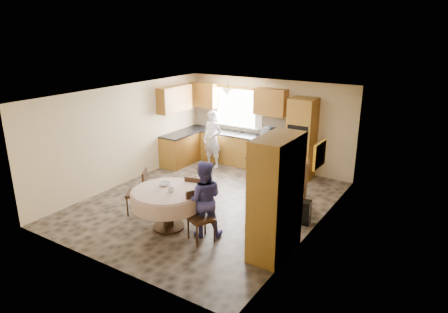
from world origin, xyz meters
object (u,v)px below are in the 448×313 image
Objects in this scene: chair_left at (140,190)px; person_sink at (212,139)px; cupboard at (276,197)px; chair_right at (199,213)px; dining_table at (168,198)px; chair_back at (195,194)px; oven_tower at (302,139)px; person_dining at (204,199)px; sideboard at (276,182)px.

person_sink is at bearing 154.42° from chair_left.
cupboard is 4.77m from person_sink.
cupboard is 1.54m from chair_right.
dining_table is 0.95m from chair_left.
chair_back is at bearing 66.76° from chair_right.
oven_tower is at bearing 120.14° from chair_left.
person_sink is at bearing -75.51° from chair_back.
person_dining is at bearing 124.64° from chair_back.
sideboard reaches higher than chair_back.
person_dining is at bearing 56.02° from chair_left.
chair_back is 3.19m from person_sink.
chair_left is 1.06× the size of chair_back.
oven_tower is 1.89m from sideboard.
oven_tower is 4.27m from dining_table.
chair_right is at bearing 117.15° from chair_back.
chair_left is at bearing -117.72° from oven_tower.
chair_back is 0.94× the size of chair_right.
oven_tower is 4.17m from chair_right.
dining_table is 0.88× the size of person_sink.
sideboard is 0.90× the size of person_dining.
chair_right is at bearing -59.29° from person_sink.
cupboard is 1.32× the size of person_sink.
sideboard reaches higher than dining_table.
dining_table is at bearing -69.36° from person_sink.
chair_left is 1.00× the size of chair_right.
sideboard is at bearing -25.06° from person_sink.
person_sink is (-3.50, 3.24, -0.26)m from cupboard.
dining_table is at bearing -172.66° from cupboard.
chair_back is (-1.11, -1.60, 0.02)m from sideboard.
person_dining is (-0.01, 0.18, 0.21)m from chair_right.
dining_table is (-2.19, -0.28, -0.44)m from cupboard.
chair_left and chair_right have the same top height.
oven_tower is at bearing 98.70° from sideboard.
sideboard is 0.95× the size of dining_table.
chair_back is at bearing 76.93° from dining_table.
chair_right is (-0.49, -2.33, 0.05)m from sideboard.
chair_back is at bearing 82.31° from chair_left.
person_dining is (0.77, 0.15, 0.11)m from dining_table.
chair_right reaches higher than dining_table.
person_dining is (-0.35, -3.95, -0.31)m from oven_tower.
cupboard is 3.16m from chair_left.
cupboard is (0.92, -2.02, 0.59)m from sideboard.
person_dining reaches higher than chair_right.
chair_left reaches higher than sideboard.
chair_left is 0.60× the size of person_sink.
dining_table is at bearing -114.95° from sideboard.
person_sink is at bearing 137.21° from cupboard.
cupboard is at bearing 7.34° from dining_table.
cupboard reaches higher than person_dining.
chair_back is at bearing -105.70° from oven_tower.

